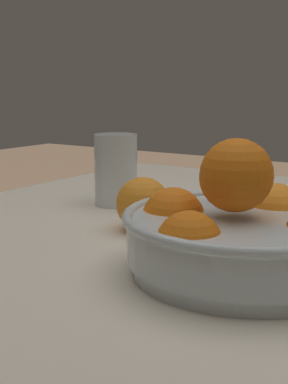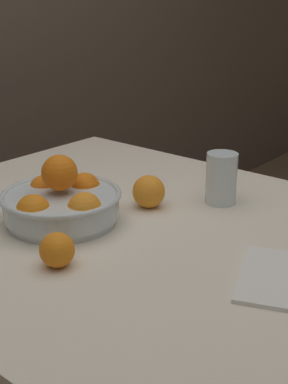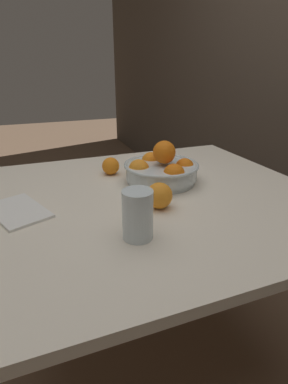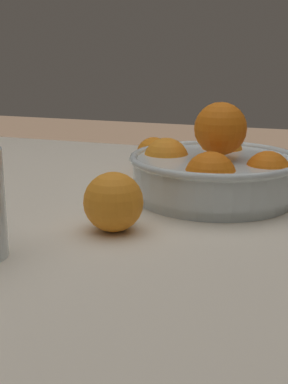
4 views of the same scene
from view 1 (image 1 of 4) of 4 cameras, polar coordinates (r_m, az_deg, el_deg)
dining_table at (r=0.78m, az=6.38°, el=-10.79°), size 1.01×1.17×0.75m
fruit_bowl at (r=0.62m, az=10.28°, el=-4.00°), size 0.27×0.27×0.16m
juice_glass at (r=0.96m, az=-3.02°, el=2.05°), size 0.08×0.08×0.13m
orange_loose_near_bowl at (r=0.79m, az=-0.07°, el=-1.27°), size 0.08×0.08×0.08m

